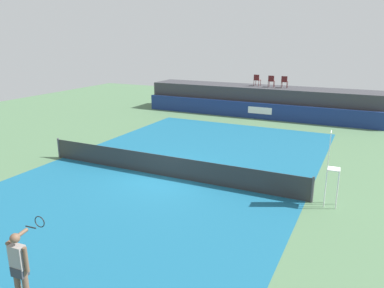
{
  "coord_description": "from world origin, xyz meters",
  "views": [
    {
      "loc": [
        7.71,
        -13.31,
        5.88
      ],
      "look_at": [
        0.32,
        2.0,
        1.0
      ],
      "focal_mm": 34.82,
      "sensor_mm": 36.0,
      "label": 1
    }
  ],
  "objects_px": {
    "net_post_near": "(59,148)",
    "tennis_player": "(20,265)",
    "umpire_chair": "(331,164)",
    "spectator_chair_far_left": "(257,80)",
    "spectator_chair_center": "(284,81)",
    "net_post_far": "(313,190)",
    "spectator_chair_left": "(271,81)"
  },
  "relations": [
    {
      "from": "net_post_near",
      "to": "tennis_player",
      "type": "relative_size",
      "value": 0.56
    },
    {
      "from": "umpire_chair",
      "to": "net_post_near",
      "type": "relative_size",
      "value": 2.76
    },
    {
      "from": "net_post_near",
      "to": "tennis_player",
      "type": "distance_m",
      "value": 11.15
    },
    {
      "from": "spectator_chair_far_left",
      "to": "umpire_chair",
      "type": "height_order",
      "value": "spectator_chair_far_left"
    },
    {
      "from": "spectator_chair_far_left",
      "to": "tennis_player",
      "type": "xyz_separation_m",
      "value": [
        1.55,
        -23.84,
        -1.73
      ]
    },
    {
      "from": "spectator_chair_center",
      "to": "net_post_far",
      "type": "distance_m",
      "value": 15.94
    },
    {
      "from": "spectator_chair_far_left",
      "to": "spectator_chair_center",
      "type": "xyz_separation_m",
      "value": [
        2.2,
        -0.25,
        0.0
      ]
    },
    {
      "from": "spectator_chair_far_left",
      "to": "spectator_chair_center",
      "type": "height_order",
      "value": "same"
    },
    {
      "from": "spectator_chair_far_left",
      "to": "net_post_far",
      "type": "relative_size",
      "value": 0.89
    },
    {
      "from": "spectator_chair_center",
      "to": "net_post_near",
      "type": "height_order",
      "value": "spectator_chair_center"
    },
    {
      "from": "tennis_player",
      "to": "spectator_chair_far_left",
      "type": "bearing_deg",
      "value": 93.72
    },
    {
      "from": "spectator_chair_center",
      "to": "umpire_chair",
      "type": "height_order",
      "value": "spectator_chair_center"
    },
    {
      "from": "spectator_chair_far_left",
      "to": "spectator_chair_center",
      "type": "distance_m",
      "value": 2.21
    },
    {
      "from": "umpire_chair",
      "to": "net_post_near",
      "type": "bearing_deg",
      "value": 179.96
    },
    {
      "from": "spectator_chair_left",
      "to": "net_post_far",
      "type": "height_order",
      "value": "spectator_chair_left"
    },
    {
      "from": "tennis_player",
      "to": "spectator_chair_left",
      "type": "bearing_deg",
      "value": 90.83
    },
    {
      "from": "net_post_near",
      "to": "tennis_player",
      "type": "height_order",
      "value": "tennis_player"
    },
    {
      "from": "umpire_chair",
      "to": "spectator_chair_far_left",
      "type": "bearing_deg",
      "value": 115.07
    },
    {
      "from": "spectator_chair_left",
      "to": "net_post_far",
      "type": "xyz_separation_m",
      "value": [
        5.47,
        -15.13,
        -2.19
      ]
    },
    {
      "from": "spectator_chair_far_left",
      "to": "net_post_near",
      "type": "bearing_deg",
      "value": -110.4
    },
    {
      "from": "net_post_near",
      "to": "spectator_chair_center",
      "type": "bearing_deg",
      "value": 62.38
    },
    {
      "from": "spectator_chair_far_left",
      "to": "umpire_chair",
      "type": "bearing_deg",
      "value": -64.93
    },
    {
      "from": "spectator_chair_left",
      "to": "umpire_chair",
      "type": "bearing_deg",
      "value": -68.38
    },
    {
      "from": "spectator_chair_far_left",
      "to": "net_post_near",
      "type": "relative_size",
      "value": 0.89
    },
    {
      "from": "net_post_near",
      "to": "tennis_player",
      "type": "xyz_separation_m",
      "value": [
        7.27,
        -8.44,
        0.46
      ]
    },
    {
      "from": "spectator_chair_far_left",
      "to": "net_post_far",
      "type": "xyz_separation_m",
      "value": [
        6.67,
        -15.4,
        -2.19
      ]
    },
    {
      "from": "spectator_chair_left",
      "to": "net_post_near",
      "type": "bearing_deg",
      "value": -114.6
    },
    {
      "from": "umpire_chair",
      "to": "net_post_far",
      "type": "distance_m",
      "value": 1.21
    },
    {
      "from": "spectator_chair_center",
      "to": "umpire_chair",
      "type": "distance_m",
      "value": 16.0
    },
    {
      "from": "spectator_chair_center",
      "to": "net_post_near",
      "type": "distance_m",
      "value": 17.23
    },
    {
      "from": "umpire_chair",
      "to": "net_post_far",
      "type": "bearing_deg",
      "value": 179.11
    },
    {
      "from": "spectator_chair_center",
      "to": "net_post_far",
      "type": "relative_size",
      "value": 0.89
    }
  ]
}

